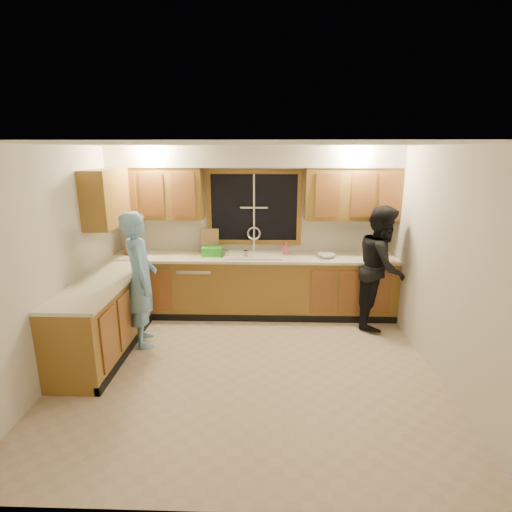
{
  "coord_description": "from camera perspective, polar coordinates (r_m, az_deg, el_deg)",
  "views": [
    {
      "loc": [
        0.21,
        -4.12,
        2.45
      ],
      "look_at": [
        0.07,
        0.65,
        1.17
      ],
      "focal_mm": 28.0,
      "sensor_mm": 36.0,
      "label": 1
    }
  ],
  "objects": [
    {
      "name": "floor",
      "position": [
        4.8,
        -1.09,
        -15.74
      ],
      "size": [
        4.2,
        4.2,
        0.0
      ],
      "primitive_type": "plane",
      "color": "#B8A58D",
      "rests_on": "ground"
    },
    {
      "name": "ceiling",
      "position": [
        4.12,
        -1.26,
        15.68
      ],
      "size": [
        4.2,
        4.2,
        0.0
      ],
      "primitive_type": "plane",
      "rotation": [
        3.14,
        0.0,
        0.0
      ],
      "color": "white"
    },
    {
      "name": "wall_back",
      "position": [
        6.14,
        -0.27,
        3.71
      ],
      "size": [
        4.2,
        0.0,
        4.2
      ],
      "primitive_type": "plane",
      "rotation": [
        1.57,
        0.0,
        0.0
      ],
      "color": "silver",
      "rests_on": "ground"
    },
    {
      "name": "wall_left",
      "position": [
        4.87,
        -26.66,
        -0.9
      ],
      "size": [
        0.0,
        3.8,
        3.8
      ],
      "primitive_type": "plane",
      "rotation": [
        1.57,
        0.0,
        1.57
      ],
      "color": "silver",
      "rests_on": "ground"
    },
    {
      "name": "wall_right",
      "position": [
        4.69,
        25.43,
        -1.34
      ],
      "size": [
        0.0,
        3.8,
        3.8
      ],
      "primitive_type": "plane",
      "rotation": [
        1.57,
        0.0,
        -1.57
      ],
      "color": "silver",
      "rests_on": "ground"
    },
    {
      "name": "base_cabinets_back",
      "position": [
        6.06,
        -0.36,
        -4.37
      ],
      "size": [
        4.2,
        0.6,
        0.88
      ],
      "primitive_type": "cube",
      "color": "olive",
      "rests_on": "ground"
    },
    {
      "name": "base_cabinets_left",
      "position": [
        5.3,
        -20.98,
        -8.37
      ],
      "size": [
        0.6,
        1.9,
        0.88
      ],
      "primitive_type": "cube",
      "color": "olive",
      "rests_on": "ground"
    },
    {
      "name": "countertop_back",
      "position": [
        5.91,
        -0.38,
        -0.21
      ],
      "size": [
        4.2,
        0.63,
        0.04
      ],
      "primitive_type": "cube",
      "color": "#EDE6C7",
      "rests_on": "base_cabinets_back"
    },
    {
      "name": "countertop_left",
      "position": [
        5.13,
        -21.3,
        -3.65
      ],
      "size": [
        0.63,
        1.9,
        0.04
      ],
      "primitive_type": "cube",
      "color": "#EDE6C7",
      "rests_on": "base_cabinets_left"
    },
    {
      "name": "upper_cabinets_left",
      "position": [
        6.11,
        -13.97,
        8.68
      ],
      "size": [
        1.35,
        0.33,
        0.75
      ],
      "primitive_type": "cube",
      "color": "olive",
      "rests_on": "wall_back"
    },
    {
      "name": "upper_cabinets_right",
      "position": [
        6.01,
        13.53,
        8.61
      ],
      "size": [
        1.35,
        0.33,
        0.75
      ],
      "primitive_type": "cube",
      "color": "olive",
      "rests_on": "wall_back"
    },
    {
      "name": "upper_cabinets_return",
      "position": [
        5.7,
        -20.62,
        7.74
      ],
      "size": [
        0.33,
        0.9,
        0.75
      ],
      "primitive_type": "cube",
      "color": "olive",
      "rests_on": "wall_left"
    },
    {
      "name": "soffit",
      "position": [
        5.85,
        -0.35,
        14.0
      ],
      "size": [
        4.2,
        0.35,
        0.3
      ],
      "primitive_type": "cube",
      "color": "silver",
      "rests_on": "wall_back"
    },
    {
      "name": "window_frame",
      "position": [
        6.07,
        -0.28,
        6.94
      ],
      "size": [
        1.44,
        0.03,
        1.14
      ],
      "color": "black",
      "rests_on": "wall_back"
    },
    {
      "name": "sink",
      "position": [
        5.94,
        -0.37,
        -0.49
      ],
      "size": [
        0.86,
        0.52,
        0.57
      ],
      "color": "white",
      "rests_on": "countertop_back"
    },
    {
      "name": "dishwasher",
      "position": [
        6.15,
        -8.33,
        -4.54
      ],
      "size": [
        0.6,
        0.56,
        0.82
      ],
      "primitive_type": "cube",
      "color": "silver",
      "rests_on": "floor"
    },
    {
      "name": "stove",
      "position": [
        4.82,
        -23.57,
        -10.86
      ],
      "size": [
        0.58,
        0.75,
        0.9
      ],
      "primitive_type": "cube",
      "color": "silver",
      "rests_on": "floor"
    },
    {
      "name": "man",
      "position": [
        5.23,
        -16.21,
        -3.24
      ],
      "size": [
        0.61,
        0.74,
        1.73
      ],
      "primitive_type": "imported",
      "rotation": [
        0.0,
        0.0,
        1.92
      ],
      "color": "#72A9D7",
      "rests_on": "floor"
    },
    {
      "name": "woman",
      "position": [
        5.85,
        17.48,
        -1.49
      ],
      "size": [
        0.91,
        1.01,
        1.72
      ],
      "primitive_type": "imported",
      "rotation": [
        0.0,
        0.0,
        1.21
      ],
      "color": "black",
      "rests_on": "floor"
    },
    {
      "name": "knife_block",
      "position": [
        6.26,
        -17.54,
        1.29
      ],
      "size": [
        0.17,
        0.17,
        0.25
      ],
      "primitive_type": "cube",
      "rotation": [
        0.0,
        0.0,
        0.78
      ],
      "color": "brown",
      "rests_on": "countertop_back"
    },
    {
      "name": "cutting_board",
      "position": [
        6.15,
        -6.62,
        2.22
      ],
      "size": [
        0.27,
        0.09,
        0.36
      ],
      "primitive_type": "cube",
      "rotation": [
        -0.21,
        0.0,
        0.01
      ],
      "color": "tan",
      "rests_on": "countertop_back"
    },
    {
      "name": "dish_crate",
      "position": [
        5.97,
        -6.24,
        0.71
      ],
      "size": [
        0.28,
        0.26,
        0.13
      ],
      "primitive_type": "cube",
      "rotation": [
        0.0,
        0.0,
        -0.01
      ],
      "color": "green",
      "rests_on": "countertop_back"
    },
    {
      "name": "soap_bottle",
      "position": [
        6.07,
        4.27,
        1.19
      ],
      "size": [
        0.09,
        0.09,
        0.18
      ],
      "primitive_type": "imported",
      "rotation": [
        0.0,
        0.0,
        0.12
      ],
      "color": "#ED5A87",
      "rests_on": "countertop_back"
    },
    {
      "name": "bowl",
      "position": [
        5.91,
        10.03,
        0.03
      ],
      "size": [
        0.31,
        0.31,
        0.06
      ],
      "primitive_type": "imported",
      "rotation": [
        0.0,
        0.0,
        0.38
      ],
      "color": "silver",
      "rests_on": "countertop_back"
    },
    {
      "name": "can_left",
      "position": [
        5.86,
        -4.21,
        0.34
      ],
      "size": [
        0.07,
        0.07,
        0.11
      ],
      "primitive_type": "cylinder",
      "rotation": [
        0.0,
        0.0,
        0.31
      ],
      "color": "#BEB292",
      "rests_on": "countertop_back"
    },
    {
      "name": "can_right",
      "position": [
        5.77,
        -1.45,
        0.22
      ],
      "size": [
        0.08,
        0.08,
        0.12
      ],
      "primitive_type": "cylinder",
      "rotation": [
        0.0,
        0.0,
        0.27
      ],
      "color": "#BEB292",
      "rests_on": "countertop_back"
    }
  ]
}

